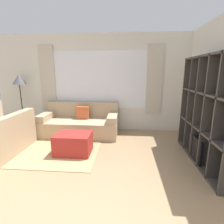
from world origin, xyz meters
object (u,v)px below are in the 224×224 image
(shelving_unit, at_px, (211,113))
(floor_lamp, at_px, (19,83))
(ottoman, at_px, (73,144))
(couch_main, at_px, (80,123))

(shelving_unit, distance_m, floor_lamp, 4.78)
(ottoman, distance_m, floor_lamp, 2.63)
(shelving_unit, xyz_separation_m, floor_lamp, (-4.51, 1.53, 0.42))
(couch_main, height_order, floor_lamp, floor_lamp)
(couch_main, relative_size, floor_lamp, 1.29)
(shelving_unit, height_order, floor_lamp, shelving_unit)
(couch_main, xyz_separation_m, ottoman, (0.17, -1.19, -0.08))
(floor_lamp, bearing_deg, couch_main, -6.54)
(couch_main, relative_size, ottoman, 2.81)
(shelving_unit, height_order, couch_main, shelving_unit)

